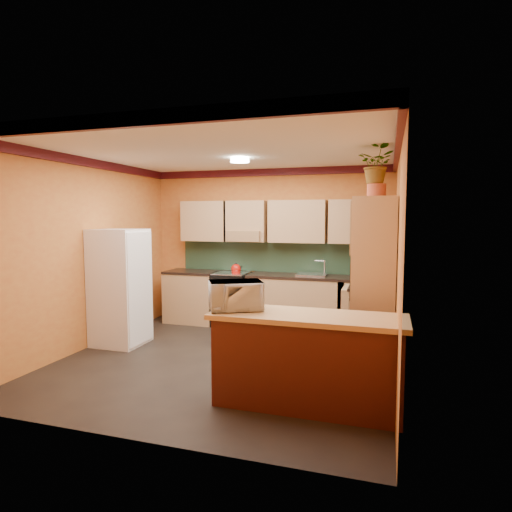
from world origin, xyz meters
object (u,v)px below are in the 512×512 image
Objects in this scene: stove at (232,299)px; pantry at (374,287)px; base_cabinets_back at (266,302)px; fridge at (120,287)px; microwave at (236,295)px; breakfast_bar at (307,363)px.

pantry reaches higher than stove.
fridge is (-1.80, -1.55, 0.41)m from base_cabinets_back.
stove is 0.43× the size of pantry.
microwave reaches higher than base_cabinets_back.
microwave is at bearing -80.47° from base_cabinets_back.
stove is at bearing 52.98° from fridge.
base_cabinets_back is 2.03× the size of breakfast_bar.
microwave is (0.48, -2.83, 0.64)m from base_cabinets_back.
microwave is (1.10, -2.83, 0.62)m from stove.
breakfast_bar is 0.98m from microwave.
pantry reaches higher than fridge.
stove is 3.01m from pantry.
breakfast_bar is 3.41× the size of microwave.
stove is at bearing 123.08° from breakfast_bar.
base_cabinets_back is 2.94m from microwave.
microwave reaches higher than stove.
fridge reaches higher than microwave.
fridge is at bearing -127.02° from stove.
base_cabinets_back is 4.01× the size of stove.
stove is 3.10m from microwave.
pantry is (1.80, -1.67, 0.61)m from base_cabinets_back.
pantry is at bearing 12.67° from microwave.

